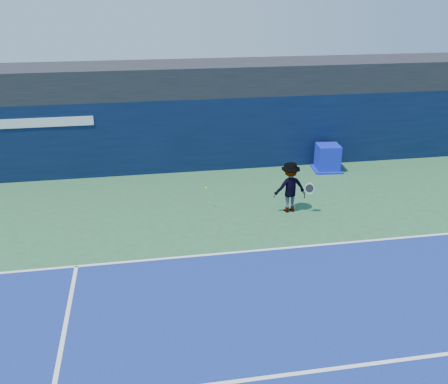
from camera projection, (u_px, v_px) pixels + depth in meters
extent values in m
plane|color=#2B5F37|center=(283.00, 312.00, 11.75)|extent=(80.00, 80.00, 0.00)
cube|color=white|center=(254.00, 251.00, 14.48)|extent=(24.00, 0.10, 0.01)
cube|color=white|center=(311.00, 372.00, 9.93)|extent=(24.00, 0.10, 0.01)
cube|color=black|center=(209.00, 77.00, 20.85)|extent=(36.00, 3.00, 1.20)
cube|color=#091532|center=(213.00, 132.00, 20.74)|extent=(36.00, 1.00, 3.00)
cube|color=white|center=(32.00, 123.00, 18.82)|extent=(4.50, 0.04, 0.35)
cube|color=#0D1AC2|center=(328.00, 158.00, 20.70)|extent=(0.99, 0.99, 1.09)
cube|color=#0D1AB8|center=(327.00, 169.00, 20.89)|extent=(1.24, 1.24, 0.07)
imported|color=white|center=(290.00, 187.00, 16.76)|extent=(1.20, 0.79, 1.75)
cylinder|color=black|center=(305.00, 195.00, 16.69)|extent=(0.08, 0.15, 0.28)
torus|color=silver|center=(310.00, 189.00, 16.57)|extent=(0.32, 0.18, 0.31)
cylinder|color=black|center=(310.00, 189.00, 16.57)|extent=(0.27, 0.14, 0.26)
sphere|color=#CFD317|center=(206.00, 188.00, 16.96)|extent=(0.07, 0.07, 0.07)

